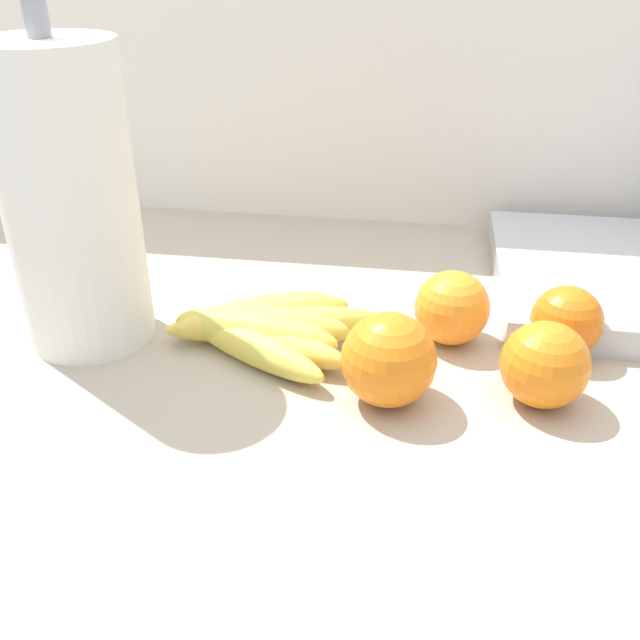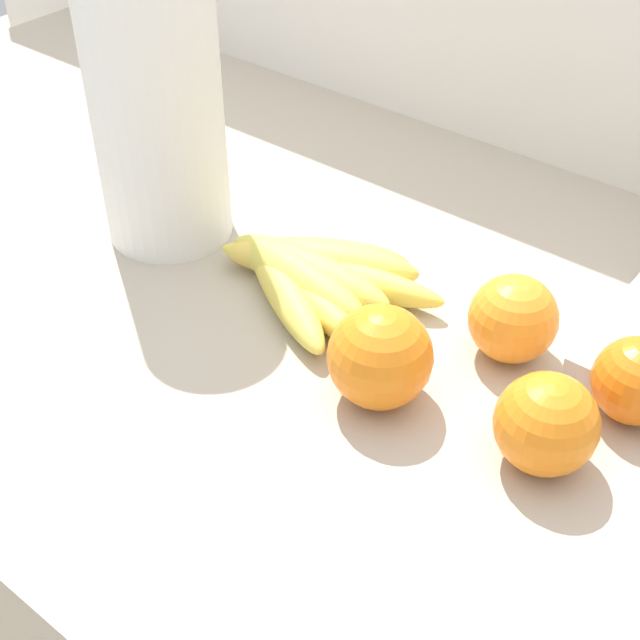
{
  "view_description": "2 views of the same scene",
  "coord_description": "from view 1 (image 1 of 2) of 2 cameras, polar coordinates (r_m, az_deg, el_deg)",
  "views": [
    {
      "loc": [
        0.07,
        -0.56,
        1.22
      ],
      "look_at": [
        -0.02,
        -0.01,
        0.9
      ],
      "focal_mm": 39.06,
      "sensor_mm": 36.0,
      "label": 1
    },
    {
      "loc": [
        0.33,
        -0.49,
        1.35
      ],
      "look_at": [
        -0.02,
        -0.04,
        0.89
      ],
      "focal_mm": 49.89,
      "sensor_mm": 36.0,
      "label": 2
    }
  ],
  "objects": [
    {
      "name": "wall_back",
      "position": [
        1.11,
        3.91,
        -1.63
      ],
      "size": [
        2.04,
        0.06,
        1.3
      ],
      "primitive_type": "cube",
      "color": "silver",
      "rests_on": "ground"
    },
    {
      "name": "orange_back_right",
      "position": [
        0.59,
        5.64,
        -3.26
      ],
      "size": [
        0.08,
        0.08,
        0.08
      ],
      "primitive_type": "sphere",
      "color": "orange",
      "rests_on": "counter"
    },
    {
      "name": "orange_far_right",
      "position": [
        0.7,
        19.54,
        -0.07
      ],
      "size": [
        0.07,
        0.07,
        0.07
      ],
      "primitive_type": "sphere",
      "color": "orange",
      "rests_on": "counter"
    },
    {
      "name": "orange_front",
      "position": [
        0.69,
        10.76,
        0.99
      ],
      "size": [
        0.07,
        0.07,
        0.07
      ],
      "primitive_type": "sphere",
      "color": "orange",
      "rests_on": "counter"
    },
    {
      "name": "banana_bunch",
      "position": [
        0.68,
        -4.87,
        -0.61
      ],
      "size": [
        0.22,
        0.17,
        0.04
      ],
      "color": "#E3CB4C",
      "rests_on": "counter"
    },
    {
      "name": "orange_back_left",
      "position": [
        0.62,
        17.93,
        -3.51
      ],
      "size": [
        0.07,
        0.07,
        0.07
      ],
      "primitive_type": "sphere",
      "color": "orange",
      "rests_on": "counter"
    },
    {
      "name": "paper_towel_roll",
      "position": [
        0.68,
        -19.76,
        9.11
      ],
      "size": [
        0.12,
        0.12,
        0.31
      ],
      "color": "white",
      "rests_on": "counter"
    }
  ]
}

